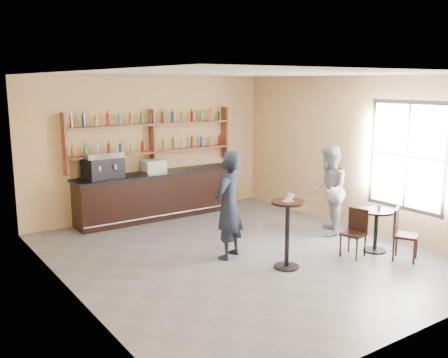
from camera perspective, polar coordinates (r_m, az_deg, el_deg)
floor at (r=9.07m, az=1.86°, el=-8.71°), size 7.00×7.00×0.00m
ceiling at (r=8.54m, az=1.99°, el=11.93°), size 7.00×7.00×0.00m
wall_back at (r=11.63m, az=-8.43°, el=3.68°), size 7.00×0.00×7.00m
wall_front at (r=6.28m, az=21.37°, el=-3.23°), size 7.00×0.00×7.00m
wall_left at (r=7.32m, az=-17.31°, el=-1.02°), size 0.00×7.00×7.00m
wall_right at (r=10.71m, az=14.94°, el=2.79°), size 0.00×7.00×7.00m
window_pane at (r=9.97m, az=20.19°, el=2.48°), size 0.00×2.00×2.00m
window_frame at (r=9.96m, az=20.17°, el=2.48°), size 0.04×1.70×2.10m
shelf_unit at (r=11.49m, az=-8.17°, el=4.65°), size 4.00×0.26×1.40m
liquor_bottles at (r=11.48m, az=-8.19°, el=5.49°), size 3.68×0.10×1.00m
bar_counter at (r=11.51m, az=-7.54°, el=-1.82°), size 3.88×0.76×1.05m
espresso_machine at (r=10.84m, az=-13.68°, el=1.50°), size 0.84×0.60×0.56m
pastry_case at (r=11.34m, az=-8.06°, el=1.43°), size 0.54×0.45×0.29m
pedestal_table at (r=8.38m, az=7.23°, el=-6.34°), size 0.67×0.67×1.15m
napkin at (r=8.23m, az=7.33°, el=-2.51°), size 0.17×0.17×0.00m
donut at (r=8.22m, az=7.43°, el=-2.36°), size 0.15×0.15×0.04m
cup_pedestal at (r=8.38m, az=7.59°, el=-1.96°), size 0.13×0.13×0.09m
man_main at (r=8.70m, az=0.53°, el=-3.01°), size 0.83×0.73×1.91m
cafe_table at (r=9.57m, az=16.95°, el=-5.68°), size 0.66×0.66×0.78m
cup_cafe at (r=9.50m, az=17.28°, el=-3.11°), size 0.10×0.10×0.08m
chair_west at (r=9.18m, az=14.56°, el=-6.03°), size 0.45×0.45×0.85m
chair_south at (r=9.25m, az=20.08°, el=-6.02°), size 0.54×0.54×0.92m
patron_second at (r=10.27m, az=11.86°, el=-1.30°), size 1.12×1.12×1.83m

